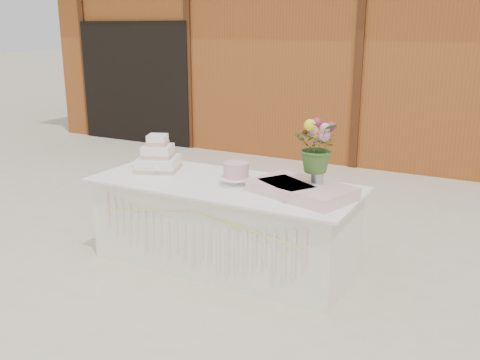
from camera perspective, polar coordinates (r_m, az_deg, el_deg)
name	(u,v)px	position (r m, az deg, el deg)	size (l,w,h in m)	color
ground	(225,263)	(4.96, -1.66, -8.86)	(80.00, 80.00, 0.00)	beige
barn	(390,51)	(10.16, 15.76, 13.07)	(12.60, 4.60, 3.30)	brown
cake_table	(224,224)	(4.81, -1.73, -4.70)	(2.40, 1.00, 0.77)	white
wedding_cake	(158,158)	(5.15, -8.72, 2.33)	(0.49, 0.49, 0.34)	white
pink_cake_stand	(236,173)	(4.59, -0.42, 0.80)	(0.28, 0.28, 0.20)	white
satin_runner	(302,190)	(4.35, 6.59, -1.02)	(0.82, 0.47, 0.10)	beige
flower_vase	(317,175)	(4.34, 8.25, 0.57)	(0.10, 0.10, 0.14)	#A5A5AA
bouquet	(319,140)	(4.28, 8.40, 4.21)	(0.38, 0.33, 0.42)	#3A6026
loose_flowers	(147,166)	(5.32, -9.89, 1.53)	(0.16, 0.39, 0.02)	pink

